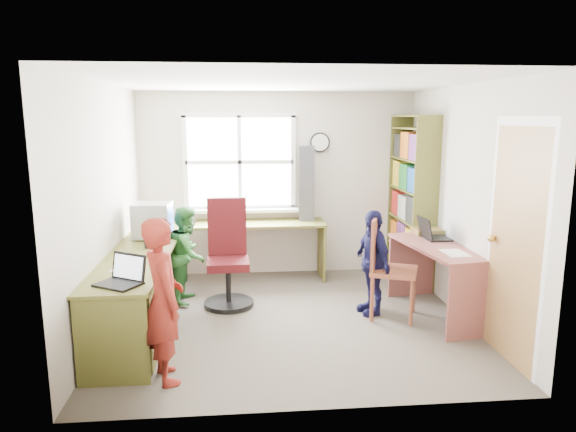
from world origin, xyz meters
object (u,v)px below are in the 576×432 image
object	(u,v)px
l_desk	(156,290)
right_desk	(441,265)
laptop_right	(431,234)
potted_plant	(240,212)
person_red	(163,300)
person_green	(188,254)
cd_tower	(307,183)
person_navy	(372,262)
swivel_chair	(228,260)
laptop_left	(123,277)
wooden_chair	(387,264)
bookshelf	(411,204)
crt_monitor	(153,220)

from	to	relation	value
l_desk	right_desk	bearing A→B (deg)	5.47
laptop_right	potted_plant	distance (m)	2.38
person_red	person_green	size ratio (longest dim) A/B	1.21
person_red	laptop_right	bearing A→B (deg)	-83.02
person_green	potted_plant	bearing A→B (deg)	-30.99
potted_plant	right_desk	bearing A→B (deg)	-34.46
l_desk	cd_tower	bearing A→B (deg)	47.16
person_red	potted_plant	bearing A→B (deg)	-34.21
person_green	person_navy	size ratio (longest dim) A/B	0.98
swivel_chair	person_red	distance (m)	1.74
laptop_left	person_green	xyz separation A→B (m)	(0.35, 1.63, -0.26)
potted_plant	person_green	size ratio (longest dim) A/B	0.25
l_desk	person_navy	bearing A→B (deg)	10.34
potted_plant	person_green	xyz separation A→B (m)	(-0.60, -0.75, -0.34)
wooden_chair	laptop_left	size ratio (longest dim) A/B	2.44
bookshelf	person_green	distance (m)	2.84
wooden_chair	person_green	bearing A→B (deg)	-175.51
right_desk	potted_plant	size ratio (longest dim) A/B	4.99
l_desk	crt_monitor	distance (m)	1.07
laptop_right	person_green	size ratio (longest dim) A/B	0.33
l_desk	laptop_left	size ratio (longest dim) A/B	6.80
laptop_right	person_red	world-z (taller)	person_red
right_desk	crt_monitor	bearing A→B (deg)	159.30
l_desk	potted_plant	distance (m)	1.94
person_navy	potted_plant	bearing A→B (deg)	-145.92
wooden_chair	person_navy	size ratio (longest dim) A/B	0.94
laptop_left	cd_tower	world-z (taller)	cd_tower
laptop_right	bookshelf	bearing A→B (deg)	-6.74
right_desk	person_red	size ratio (longest dim) A/B	1.05
swivel_chair	person_red	bearing A→B (deg)	-107.60
crt_monitor	person_red	distance (m)	1.85
bookshelf	potted_plant	world-z (taller)	bookshelf
right_desk	cd_tower	distance (m)	2.07
laptop_right	person_navy	world-z (taller)	person_navy
l_desk	crt_monitor	xyz separation A→B (m)	(-0.16, 0.94, 0.49)
person_red	person_navy	distance (m)	2.35
swivel_chair	laptop_left	bearing A→B (deg)	-120.45
right_desk	laptop_left	world-z (taller)	laptop_left
right_desk	laptop_right	bearing A→B (deg)	81.61
cd_tower	person_navy	distance (m)	1.64
laptop_left	potted_plant	distance (m)	2.57
crt_monitor	l_desk	bearing A→B (deg)	-77.22
bookshelf	potted_plant	size ratio (longest dim) A/B	7.53
swivel_chair	person_green	distance (m)	0.48
laptop_left	person_green	world-z (taller)	person_green
bookshelf	swivel_chair	xyz separation A→B (m)	(-2.30, -0.65, -0.49)
bookshelf	swivel_chair	world-z (taller)	bookshelf
swivel_chair	laptop_right	size ratio (longest dim) A/B	3.28
swivel_chair	potted_plant	xyz separation A→B (m)	(0.14, 0.89, 0.38)
crt_monitor	bookshelf	bearing A→B (deg)	12.67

